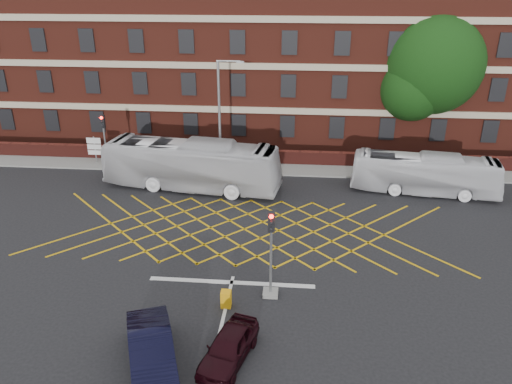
# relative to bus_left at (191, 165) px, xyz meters

# --- Properties ---
(ground) EXTENTS (120.00, 120.00, 0.00)m
(ground) POSITION_rel_bus_left_xyz_m (4.26, -7.78, -1.69)
(ground) COLOR black
(ground) RESTS_ON ground
(victorian_building) EXTENTS (51.00, 12.17, 20.40)m
(victorian_building) POSITION_rel_bus_left_xyz_m (4.51, 14.22, 6.15)
(victorian_building) COLOR #5D2217
(victorian_building) RESTS_ON ground
(boundary_wall) EXTENTS (56.00, 0.50, 1.10)m
(boundary_wall) POSITION_rel_bus_left_xyz_m (4.26, 5.22, -1.14)
(boundary_wall) COLOR #511B15
(boundary_wall) RESTS_ON ground
(far_pavement) EXTENTS (60.00, 3.00, 0.12)m
(far_pavement) POSITION_rel_bus_left_xyz_m (4.26, 4.22, -1.63)
(far_pavement) COLOR slate
(far_pavement) RESTS_ON ground
(box_junction_hatching) EXTENTS (8.22, 8.22, 0.02)m
(box_junction_hatching) POSITION_rel_bus_left_xyz_m (4.26, -5.78, -1.68)
(box_junction_hatching) COLOR #CC990C
(box_junction_hatching) RESTS_ON ground
(stop_line) EXTENTS (8.00, 0.30, 0.02)m
(stop_line) POSITION_rel_bus_left_xyz_m (4.26, -11.28, -1.68)
(stop_line) COLOR silver
(stop_line) RESTS_ON ground
(centre_line) EXTENTS (0.15, 14.00, 0.02)m
(centre_line) POSITION_rel_bus_left_xyz_m (4.26, -17.78, -1.68)
(centre_line) COLOR silver
(centre_line) RESTS_ON ground
(bus_left) EXTENTS (12.41, 4.56, 3.38)m
(bus_left) POSITION_rel_bus_left_xyz_m (0.00, 0.00, 0.00)
(bus_left) COLOR silver
(bus_left) RESTS_ON ground
(bus_right) EXTENTS (9.86, 3.52, 2.69)m
(bus_right) POSITION_rel_bus_left_xyz_m (15.72, 0.61, -0.35)
(bus_right) COLOR silver
(bus_right) RESTS_ON ground
(car_navy) EXTENTS (3.14, 4.87, 1.51)m
(car_navy) POSITION_rel_bus_left_xyz_m (2.05, -17.12, -0.93)
(car_navy) COLOR black
(car_navy) RESTS_ON ground
(car_maroon) EXTENTS (2.35, 3.83, 1.22)m
(car_maroon) POSITION_rel_bus_left_xyz_m (4.86, -16.46, -1.08)
(car_maroon) COLOR black
(car_maroon) RESTS_ON ground
(deciduous_tree) EXTENTS (8.02, 7.90, 11.12)m
(deciduous_tree) POSITION_rel_bus_left_xyz_m (17.39, 9.43, 4.93)
(deciduous_tree) COLOR black
(deciduous_tree) RESTS_ON ground
(traffic_light_near) EXTENTS (0.70, 0.70, 4.27)m
(traffic_light_near) POSITION_rel_bus_left_xyz_m (6.19, -12.10, 0.08)
(traffic_light_near) COLOR slate
(traffic_light_near) RESTS_ON ground
(traffic_light_far) EXTENTS (0.70, 0.70, 4.27)m
(traffic_light_far) POSITION_rel_bus_left_xyz_m (-7.01, 2.70, 0.08)
(traffic_light_far) COLOR slate
(traffic_light_far) RESTS_ON ground
(street_lamp) EXTENTS (2.25, 1.00, 8.38)m
(street_lamp) POSITION_rel_bus_left_xyz_m (1.76, 2.10, 1.15)
(street_lamp) COLOR slate
(street_lamp) RESTS_ON ground
(direction_signs) EXTENTS (1.10, 0.16, 2.20)m
(direction_signs) POSITION_rel_bus_left_xyz_m (-8.45, 3.99, -0.31)
(direction_signs) COLOR gray
(direction_signs) RESTS_ON ground
(utility_cabinet) EXTENTS (0.45, 0.42, 0.80)m
(utility_cabinet) POSITION_rel_bus_left_xyz_m (4.27, -13.15, -1.29)
(utility_cabinet) COLOR #EDA30D
(utility_cabinet) RESTS_ON ground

